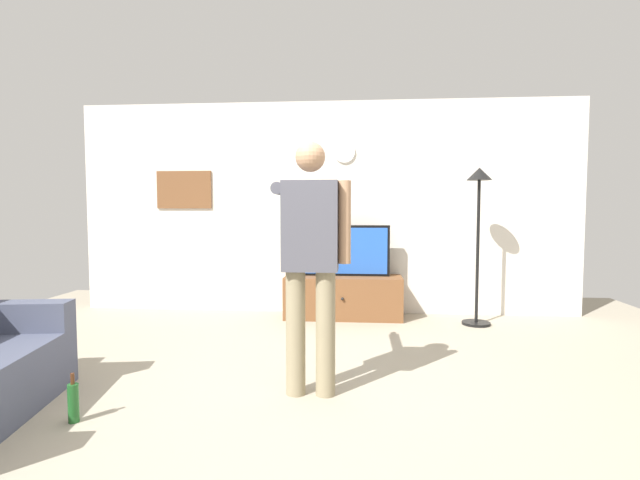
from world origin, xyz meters
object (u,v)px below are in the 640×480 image
Objects in this scene: beverage_bottle at (73,402)px; floor_lamp at (479,213)px; tv_stand at (343,297)px; television at (343,251)px; framed_picture at (184,190)px; wall_clock at (344,152)px; person_standing_nearer_lamp at (311,253)px.

floor_lamp is at bearing 41.20° from beverage_bottle.
television reaches higher than tv_stand.
television is at bearing -6.77° from framed_picture.
wall_clock is 1.80m from floor_lamp.
beverage_bottle is at bearing -116.03° from wall_clock.
person_standing_nearer_lamp is at bearing -93.63° from television.
beverage_bottle is at bearing -118.20° from tv_stand.
wall_clock is at bearing -0.14° from framed_picture.
tv_stand is 2.50m from framed_picture.
floor_lamp is (1.55, -0.26, 0.47)m from television.
beverage_bottle is (-1.43, -0.57, -0.89)m from person_standing_nearer_lamp.
television is 3.61× the size of beverage_bottle.
person_standing_nearer_lamp is 5.76× the size of beverage_bottle.
floor_lamp is at bearing -8.00° from framed_picture.
television is 1.64m from floor_lamp.
wall_clock is 0.15× the size of person_standing_nearer_lamp.
wall_clock is at bearing 90.00° from tv_stand.
person_standing_nearer_lamp is at bearing 21.81° from beverage_bottle.
television is 0.63× the size of floor_lamp.
framed_picture is 3.36m from person_standing_nearer_lamp.
wall_clock is at bearing 161.85° from floor_lamp.
television is 4.26× the size of wall_clock.
tv_stand is 4.56× the size of beverage_bottle.
floor_lamp is 2.77m from person_standing_nearer_lamp.
tv_stand is 1.82m from wall_clock.
television is 3.47m from beverage_bottle.
person_standing_nearer_lamp reaches higher than tv_stand.
wall_clock is 4.10m from beverage_bottle.
wall_clock reaches higher than beverage_bottle.
floor_lamp is (1.55, -0.51, -0.76)m from wall_clock.
wall_clock is 0.15× the size of floor_lamp.
tv_stand is 3.37m from beverage_bottle.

